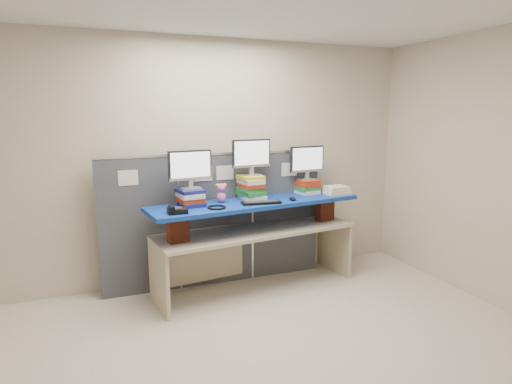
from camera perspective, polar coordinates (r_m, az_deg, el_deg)
name	(u,v)px	position (r m, az deg, el deg)	size (l,w,h in m)	color
room	(282,191)	(3.15, 3.48, 0.18)	(5.00, 4.00, 2.80)	beige
cubicle_partition	(216,219)	(4.93, -5.29, -3.56)	(2.60, 0.06, 1.53)	#3C4047
desk	(256,241)	(4.81, 0.00, -6.56)	(2.34, 0.96, 0.69)	#C3B495
brick_pier_left	(178,229)	(4.34, -10.37, -4.84)	(0.20, 0.11, 0.28)	maroon
brick_pier_right	(325,209)	(5.19, 9.17, -2.25)	(0.20, 0.11, 0.28)	maroon
blue_board	(256,203)	(4.70, 0.00, -1.46)	(2.38, 0.60, 0.04)	#0C2B96
book_stack_left	(191,197)	(4.49, -8.72, -0.71)	(0.28, 0.32, 0.18)	navy
book_stack_center	(251,188)	(4.79, -0.67, 0.60)	(0.29, 0.33, 0.27)	silver
book_stack_right	(306,186)	(5.18, 6.70, 0.74)	(0.29, 0.33, 0.16)	silver
monitor_left	(190,167)	(4.45, -8.77, 3.30)	(0.46, 0.15, 0.40)	#AEAEB3
monitor_center	(251,155)	(4.73, -0.62, 4.94)	(0.46, 0.15, 0.40)	#AEAEB3
monitor_right	(307,161)	(5.13, 6.82, 4.17)	(0.46, 0.15, 0.40)	#AEAEB3
keyboard	(261,203)	(4.55, 0.69, -1.41)	(0.43, 0.18, 0.03)	black
mouse	(293,199)	(4.74, 4.89, -0.91)	(0.06, 0.11, 0.04)	black
desk_phone	(177,210)	(4.20, -10.54, -2.40)	(0.19, 0.17, 0.08)	black
headset	(217,207)	(4.36, -5.27, -2.04)	(0.19, 0.19, 0.02)	black
plush_toy	(221,193)	(4.62, -4.66, -0.08)	(0.12, 0.09, 0.21)	pink
binder_stack	(337,190)	(5.15, 10.74, 0.20)	(0.28, 0.23, 0.10)	beige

